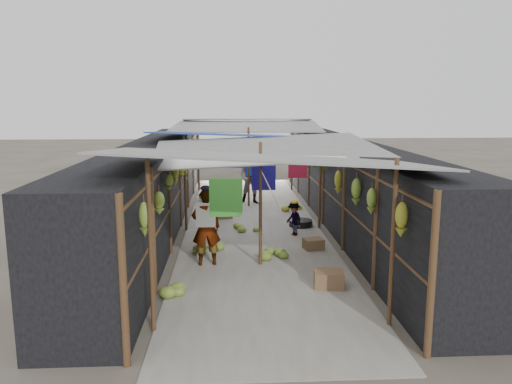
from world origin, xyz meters
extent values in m
plane|color=#6B6356|center=(0.00, 0.00, 0.00)|extent=(80.00, 80.00, 0.00)
cube|color=#9E998E|center=(0.00, 6.50, 0.01)|extent=(3.60, 16.00, 0.02)
cube|color=black|center=(-2.70, 6.50, 1.15)|extent=(1.40, 15.00, 2.30)
cube|color=black|center=(2.70, 6.50, 1.15)|extent=(1.40, 15.00, 2.30)
cube|color=brown|center=(1.18, 1.61, 0.16)|extent=(0.59, 0.49, 0.32)
cube|color=brown|center=(1.31, 4.04, 0.13)|extent=(0.50, 0.44, 0.26)
cube|color=brown|center=(-0.81, 7.31, 0.14)|extent=(0.53, 0.47, 0.28)
cylinder|color=black|center=(1.33, 6.22, 0.10)|extent=(0.64, 0.64, 0.19)
imported|color=silver|center=(-1.13, 3.05, 0.82)|extent=(0.65, 0.48, 1.64)
imported|color=navy|center=(0.11, 9.46, 0.92)|extent=(1.04, 0.89, 1.85)
imported|color=#47433D|center=(1.01, 5.28, 0.44)|extent=(0.55, 0.66, 0.88)
cylinder|color=brown|center=(-1.80, 0.00, 1.30)|extent=(0.07, 0.07, 2.60)
cylinder|color=brown|center=(1.80, 0.00, 1.30)|extent=(0.07, 0.07, 2.60)
cylinder|color=brown|center=(0.00, 3.00, 1.30)|extent=(0.07, 0.07, 2.60)
cylinder|color=brown|center=(-1.80, 6.00, 1.30)|extent=(0.07, 0.07, 2.60)
cylinder|color=brown|center=(1.80, 6.00, 1.30)|extent=(0.07, 0.07, 2.60)
cylinder|color=brown|center=(0.00, 9.00, 1.30)|extent=(0.07, 0.07, 2.60)
cylinder|color=brown|center=(-1.80, 12.00, 1.30)|extent=(0.07, 0.07, 2.60)
cylinder|color=brown|center=(1.80, 12.00, 1.30)|extent=(0.07, 0.07, 2.60)
cube|color=gray|center=(0.00, 1.00, 2.50)|extent=(5.21, 3.19, 0.52)
cube|color=gray|center=(0.20, 4.20, 2.35)|extent=(5.23, 3.73, 0.50)
cube|color=navy|center=(-0.10, 7.50, 2.45)|extent=(5.40, 3.60, 0.41)
cube|color=gray|center=(0.00, 10.80, 2.55)|extent=(5.37, 3.66, 0.27)
cube|color=gray|center=(0.10, 13.20, 2.65)|extent=(5.00, 1.99, 0.24)
cylinder|color=brown|center=(-2.00, 6.50, 2.05)|extent=(0.06, 15.00, 0.06)
cylinder|color=brown|center=(2.00, 6.50, 2.05)|extent=(0.06, 15.00, 0.06)
cylinder|color=gray|center=(0.00, 6.50, 2.05)|extent=(0.02, 15.00, 0.02)
cube|color=#32802A|center=(-0.71, 1.75, 1.70)|extent=(0.60, 0.03, 0.70)
cube|color=#2219A8|center=(0.15, 4.18, 1.72)|extent=(0.55, 0.03, 0.65)
cube|color=maroon|center=(1.15, 5.69, 1.75)|extent=(0.50, 0.03, 0.60)
cube|color=navy|center=(-0.39, 11.06, 1.75)|extent=(0.65, 0.03, 0.60)
cube|color=#2719A5|center=(-0.39, 7.73, 1.75)|extent=(0.70, 0.03, 0.60)
ellipsoid|color=olive|center=(-1.88, 0.02, 1.72)|extent=(0.16, 0.13, 0.53)
ellipsoid|color=olive|center=(-1.88, 1.59, 1.64)|extent=(0.20, 0.17, 0.41)
ellipsoid|color=olive|center=(-1.88, 3.11, 1.77)|extent=(0.19, 0.16, 0.35)
ellipsoid|color=#A3A42A|center=(-1.88, 4.31, 1.77)|extent=(0.17, 0.14, 0.51)
ellipsoid|color=#A3A42A|center=(-1.88, 5.92, 1.66)|extent=(0.19, 0.16, 0.45)
ellipsoid|color=olive|center=(-1.88, 7.00, 1.58)|extent=(0.19, 0.16, 0.55)
ellipsoid|color=olive|center=(-1.88, 9.07, 1.57)|extent=(0.16, 0.13, 0.37)
ellipsoid|color=olive|center=(-1.88, 10.66, 1.77)|extent=(0.14, 0.12, 0.43)
ellipsoid|color=olive|center=(-1.88, 11.72, 1.60)|extent=(0.14, 0.12, 0.39)
ellipsoid|color=olive|center=(-1.88, 13.14, 1.73)|extent=(0.18, 0.15, 0.51)
ellipsoid|color=#A3A42A|center=(1.88, -0.09, 1.70)|extent=(0.19, 0.16, 0.54)
ellipsoid|color=olive|center=(1.88, 1.46, 1.66)|extent=(0.18, 0.15, 0.48)
ellipsoid|color=olive|center=(1.88, 2.53, 1.64)|extent=(0.20, 0.17, 0.57)
ellipsoid|color=#A3A42A|center=(1.88, 4.17, 1.56)|extent=(0.18, 0.15, 0.57)
ellipsoid|color=olive|center=(1.88, 6.08, 1.73)|extent=(0.16, 0.13, 0.53)
ellipsoid|color=olive|center=(1.88, 7.48, 1.65)|extent=(0.16, 0.14, 0.39)
ellipsoid|color=olive|center=(1.88, 8.70, 1.57)|extent=(0.15, 0.13, 0.56)
ellipsoid|color=olive|center=(1.88, 10.42, 1.68)|extent=(0.19, 0.16, 0.37)
ellipsoid|color=olive|center=(1.88, 11.61, 1.67)|extent=(0.14, 0.12, 0.36)
ellipsoid|color=olive|center=(1.88, 13.62, 1.60)|extent=(0.17, 0.14, 0.59)
ellipsoid|color=#A3A42A|center=(-1.20, 8.48, 0.13)|extent=(0.52, 0.44, 0.26)
ellipsoid|color=#A3A42A|center=(1.37, 8.36, 0.15)|extent=(0.61, 0.52, 0.31)
ellipsoid|color=olive|center=(-1.48, 1.26, 0.13)|extent=(0.53, 0.45, 0.27)
ellipsoid|color=olive|center=(-1.36, 10.49, 0.12)|extent=(0.49, 0.42, 0.24)
ellipsoid|color=olive|center=(0.33, 3.50, 0.13)|extent=(0.52, 0.44, 0.26)
ellipsoid|color=olive|center=(-0.16, 5.93, 0.18)|extent=(0.71, 0.60, 0.35)
ellipsoid|color=olive|center=(-1.20, 4.13, 0.16)|extent=(0.62, 0.53, 0.31)
camera|label=1|loc=(-0.65, -7.09, 3.40)|focal=35.00mm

